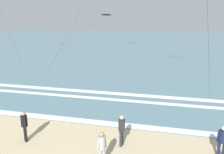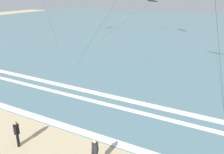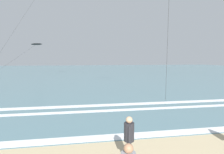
# 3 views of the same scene
# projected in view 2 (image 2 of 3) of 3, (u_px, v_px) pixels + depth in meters

# --- Properties ---
(ocean_surface) EXTENTS (140.00, 90.00, 0.01)m
(ocean_surface) POSITION_uv_depth(u_px,v_px,m) (203.00, 31.00, 51.75)
(ocean_surface) COLOR slate
(ocean_surface) RESTS_ON ground
(wave_foam_shoreline) EXTENTS (48.96, 0.64, 0.01)m
(wave_foam_shoreline) POSITION_uv_depth(u_px,v_px,m) (63.00, 126.00, 15.85)
(wave_foam_shoreline) COLOR white
(wave_foam_shoreline) RESTS_ON ocean_surface
(wave_foam_mid_break) EXTENTS (43.20, 0.52, 0.01)m
(wave_foam_mid_break) POSITION_uv_depth(u_px,v_px,m) (117.00, 107.00, 18.43)
(wave_foam_mid_break) COLOR white
(wave_foam_mid_break) RESTS_ON ocean_surface
(wave_foam_outer_break) EXTENTS (45.81, 0.69, 0.01)m
(wave_foam_outer_break) POSITION_uv_depth(u_px,v_px,m) (116.00, 98.00, 20.00)
(wave_foam_outer_break) COLOR white
(wave_foam_outer_break) RESTS_ON ocean_surface
(surfer_foreground_main) EXTENTS (0.42, 0.43, 1.60)m
(surfer_foreground_main) POSITION_uv_depth(u_px,v_px,m) (17.00, 131.00, 13.54)
(surfer_foreground_main) COLOR black
(surfer_foreground_main) RESTS_ON ground
(surfer_mid_group) EXTENTS (0.32, 0.52, 1.60)m
(surfer_mid_group) POSITION_uv_depth(u_px,v_px,m) (95.00, 150.00, 11.94)
(surfer_mid_group) COLOR #232328
(surfer_mid_group) RESTS_ON ground
(kite_black_low_near) EXTENTS (7.48, 11.43, 6.73)m
(kite_black_low_near) POSITION_uv_depth(u_px,v_px,m) (152.00, 1.00, 46.09)
(kite_black_low_near) COLOR black
(kite_black_low_near) RESTS_ON ground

